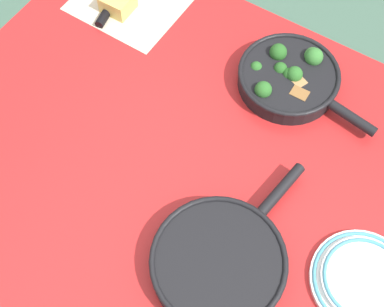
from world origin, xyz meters
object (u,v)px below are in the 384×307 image
Objects in this scene: cheese_block at (118,3)px; dinner_plate_stack at (364,280)px; skillet_broccoli at (289,77)px; skillet_eggs at (219,262)px.

cheese_block is 0.36× the size of dinner_plate_stack.
skillet_broccoli reaches higher than cheese_block.
cheese_block is (0.58, -0.46, -0.00)m from skillet_eggs.
skillet_broccoli is 1.70× the size of dinner_plate_stack.
skillet_eggs is 0.29m from dinner_plate_stack.
skillet_eggs is at bearing 26.00° from dinner_plate_stack.
cheese_block is (0.49, 0.02, -0.00)m from skillet_broccoli.
cheese_block is at bearing -21.31° from dinner_plate_stack.
dinner_plate_stack is (-0.26, -0.13, -0.01)m from skillet_eggs.
skillet_broccoli is at bearing 19.27° from skillet_eggs.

